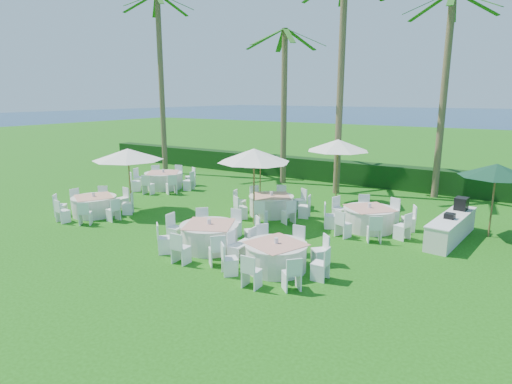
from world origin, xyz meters
TOP-DOWN VIEW (x-y plane):
  - ground at (0.00, 0.00)m, footprint 120.00×120.00m
  - hedge at (0.00, 12.00)m, footprint 34.00×1.00m
  - ocean at (0.00, 102.00)m, footprint 260.00×260.00m
  - banquet_table_a at (-5.10, 0.11)m, footprint 3.12×3.12m
  - banquet_table_b at (1.37, -0.47)m, footprint 3.27×3.27m
  - banquet_table_c at (4.01, -0.80)m, footprint 3.08×3.08m
  - banquet_table_d at (-6.40, 5.41)m, footprint 3.41×3.41m
  - banquet_table_e at (1.01, 4.05)m, footprint 3.21×3.21m
  - banquet_table_f at (5.03, 4.25)m, footprint 3.20×3.20m
  - umbrella_a at (-4.16, 1.21)m, footprint 2.86×2.86m
  - umbrella_b at (1.11, 2.56)m, footprint 2.74×2.74m
  - umbrella_c at (-0.15, 5.04)m, footprint 2.38×2.38m
  - umbrella_d at (2.56, 7.18)m, footprint 2.77×2.77m
  - umbrella_green at (8.84, 5.67)m, footprint 2.42×2.42m
  - buffet_table at (7.77, 4.64)m, footprint 1.15×3.67m
  - palm_a at (-9.62, 8.85)m, footprint 4.22×4.38m
  - palm_b at (-1.79, 10.11)m, footprint 4.39×4.21m
  - palm_c at (1.73, 9.27)m, footprint 4.41×4.09m
  - palm_d at (6.09, 11.01)m, footprint 4.15×4.40m

SIDE VIEW (x-z plane):
  - ground at x=0.00m, z-range 0.00..0.00m
  - ocean at x=0.00m, z-range 0.00..0.00m
  - banquet_table_c at x=4.01m, z-range -0.06..0.88m
  - banquet_table_a at x=-5.10m, z-range -0.06..0.88m
  - banquet_table_e at x=1.01m, z-range -0.06..0.91m
  - banquet_table_f at x=5.03m, z-range -0.06..0.92m
  - banquet_table_b at x=1.37m, z-range -0.06..0.93m
  - buffet_table at x=7.77m, z-range -0.19..1.09m
  - banquet_table_d at x=-6.40m, z-range -0.06..0.96m
  - hedge at x=0.00m, z-range 0.00..1.20m
  - umbrella_c at x=-0.15m, z-range 0.94..3.21m
  - umbrella_green at x=8.84m, z-range 1.06..3.64m
  - umbrella_a at x=-4.16m, z-range 1.11..3.80m
  - umbrella_b at x=1.11m, z-range 1.19..4.09m
  - umbrella_d at x=2.56m, z-range 1.20..4.13m
  - palm_b at x=-1.79m, z-range 0.45..8.70m
  - palm_d at x=6.09m, z-range 0.46..9.74m
  - palm_c at x=1.73m, z-range 0.47..10.68m
  - palm_a at x=-9.62m, z-range 0.48..11.10m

